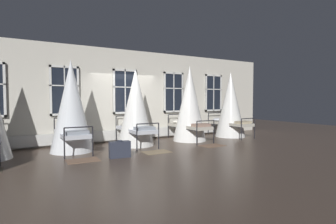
{
  "coord_description": "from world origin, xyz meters",
  "views": [
    {
      "loc": [
        -3.68,
        -8.27,
        1.57
      ],
      "look_at": [
        1.21,
        -0.0,
        1.1
      ],
      "focal_mm": 28.46,
      "sensor_mm": 36.0,
      "label": 1
    }
  ],
  "objects_px": {
    "cot_second": "(71,107)",
    "cot_third": "(136,108)",
    "cot_fourth": "(190,105)",
    "cot_fifth": "(230,105)",
    "suitcase_dark": "(120,149)"
  },
  "relations": [
    {
      "from": "cot_fourth",
      "to": "cot_fifth",
      "type": "height_order",
      "value": "cot_fourth"
    },
    {
      "from": "cot_second",
      "to": "cot_third",
      "type": "distance_m",
      "value": 2.08
    },
    {
      "from": "cot_third",
      "to": "cot_fourth",
      "type": "height_order",
      "value": "cot_fourth"
    },
    {
      "from": "cot_second",
      "to": "suitcase_dark",
      "type": "relative_size",
      "value": 4.77
    },
    {
      "from": "cot_second",
      "to": "cot_fifth",
      "type": "bearing_deg",
      "value": -89.71
    },
    {
      "from": "cot_third",
      "to": "cot_fourth",
      "type": "relative_size",
      "value": 0.92
    },
    {
      "from": "cot_fourth",
      "to": "cot_third",
      "type": "bearing_deg",
      "value": 88.86
    },
    {
      "from": "cot_fifth",
      "to": "cot_second",
      "type": "bearing_deg",
      "value": 89.58
    },
    {
      "from": "cot_fifth",
      "to": "cot_fourth",
      "type": "bearing_deg",
      "value": 90.89
    },
    {
      "from": "cot_fourth",
      "to": "cot_fifth",
      "type": "relative_size",
      "value": 1.05
    },
    {
      "from": "cot_third",
      "to": "cot_fourth",
      "type": "bearing_deg",
      "value": -90.72
    },
    {
      "from": "cot_fifth",
      "to": "suitcase_dark",
      "type": "distance_m",
      "value": 5.75
    },
    {
      "from": "cot_third",
      "to": "cot_fifth",
      "type": "bearing_deg",
      "value": -89.17
    },
    {
      "from": "cot_second",
      "to": "cot_third",
      "type": "height_order",
      "value": "cot_second"
    },
    {
      "from": "cot_third",
      "to": "suitcase_dark",
      "type": "relative_size",
      "value": 4.52
    }
  ]
}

